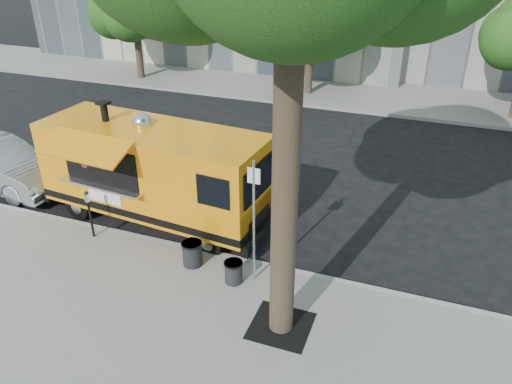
{
  "coord_description": "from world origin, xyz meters",
  "views": [
    {
      "loc": [
        4.77,
        -10.12,
        7.38
      ],
      "look_at": [
        1.03,
        0.0,
        1.54
      ],
      "focal_mm": 35.0,
      "sensor_mm": 36.0,
      "label": 1
    }
  ],
  "objects_px": {
    "sign_post": "(254,216)",
    "food_truck": "(153,171)",
    "far_tree_a": "(134,5)",
    "trash_bin_right": "(234,271)",
    "far_tree_b": "(312,12)",
    "parking_meter": "(89,209)",
    "trash_bin_left": "(192,253)"
  },
  "relations": [
    {
      "from": "sign_post",
      "to": "trash_bin_right",
      "type": "distance_m",
      "value": 1.49
    },
    {
      "from": "parking_meter",
      "to": "sign_post",
      "type": "bearing_deg",
      "value": -2.52
    },
    {
      "from": "sign_post",
      "to": "trash_bin_right",
      "type": "bearing_deg",
      "value": -147.66
    },
    {
      "from": "sign_post",
      "to": "parking_meter",
      "type": "relative_size",
      "value": 2.25
    },
    {
      "from": "far_tree_a",
      "to": "far_tree_b",
      "type": "height_order",
      "value": "far_tree_b"
    },
    {
      "from": "far_tree_b",
      "to": "trash_bin_right",
      "type": "height_order",
      "value": "far_tree_b"
    },
    {
      "from": "sign_post",
      "to": "trash_bin_left",
      "type": "xyz_separation_m",
      "value": [
        -1.57,
        0.02,
        -1.37
      ]
    },
    {
      "from": "sign_post",
      "to": "food_truck",
      "type": "relative_size",
      "value": 0.45
    },
    {
      "from": "far_tree_a",
      "to": "far_tree_b",
      "type": "xyz_separation_m",
      "value": [
        9.0,
        0.4,
        0.06
      ]
    },
    {
      "from": "far_tree_b",
      "to": "sign_post",
      "type": "height_order",
      "value": "far_tree_b"
    },
    {
      "from": "far_tree_a",
      "to": "trash_bin_right",
      "type": "height_order",
      "value": "far_tree_a"
    },
    {
      "from": "food_truck",
      "to": "sign_post",
      "type": "bearing_deg",
      "value": -21.01
    },
    {
      "from": "food_truck",
      "to": "trash_bin_left",
      "type": "xyz_separation_m",
      "value": [
        1.97,
        -1.71,
        -1.04
      ]
    },
    {
      "from": "far_tree_b",
      "to": "trash_bin_left",
      "type": "relative_size",
      "value": 9.05
    },
    {
      "from": "far_tree_b",
      "to": "food_truck",
      "type": "relative_size",
      "value": 0.82
    },
    {
      "from": "far_tree_a",
      "to": "far_tree_b",
      "type": "bearing_deg",
      "value": 2.54
    },
    {
      "from": "food_truck",
      "to": "trash_bin_right",
      "type": "relative_size",
      "value": 12.63
    },
    {
      "from": "sign_post",
      "to": "trash_bin_right",
      "type": "relative_size",
      "value": 5.68
    },
    {
      "from": "sign_post",
      "to": "parking_meter",
      "type": "xyz_separation_m",
      "value": [
        -4.55,
        0.2,
        -0.87
      ]
    },
    {
      "from": "far_tree_a",
      "to": "parking_meter",
      "type": "bearing_deg",
      "value": -62.85
    },
    {
      "from": "far_tree_a",
      "to": "trash_bin_right",
      "type": "xyz_separation_m",
      "value": [
        11.15,
        -14.1,
        -3.34
      ]
    },
    {
      "from": "far_tree_a",
      "to": "food_truck",
      "type": "height_order",
      "value": "far_tree_a"
    },
    {
      "from": "far_tree_a",
      "to": "food_truck",
      "type": "relative_size",
      "value": 0.8
    },
    {
      "from": "sign_post",
      "to": "food_truck",
      "type": "height_order",
      "value": "food_truck"
    },
    {
      "from": "sign_post",
      "to": "food_truck",
      "type": "bearing_deg",
      "value": 154.04
    },
    {
      "from": "food_truck",
      "to": "trash_bin_left",
      "type": "bearing_deg",
      "value": -36.0
    },
    {
      "from": "parking_meter",
      "to": "trash_bin_left",
      "type": "distance_m",
      "value": 3.02
    },
    {
      "from": "parking_meter",
      "to": "food_truck",
      "type": "xyz_separation_m",
      "value": [
        1.01,
        1.52,
        0.53
      ]
    },
    {
      "from": "far_tree_b",
      "to": "parking_meter",
      "type": "bearing_deg",
      "value": -98.1
    },
    {
      "from": "far_tree_a",
      "to": "sign_post",
      "type": "height_order",
      "value": "far_tree_a"
    },
    {
      "from": "far_tree_a",
      "to": "parking_meter",
      "type": "height_order",
      "value": "far_tree_a"
    },
    {
      "from": "far_tree_b",
      "to": "food_truck",
      "type": "distance_m",
      "value": 12.78
    }
  ]
}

